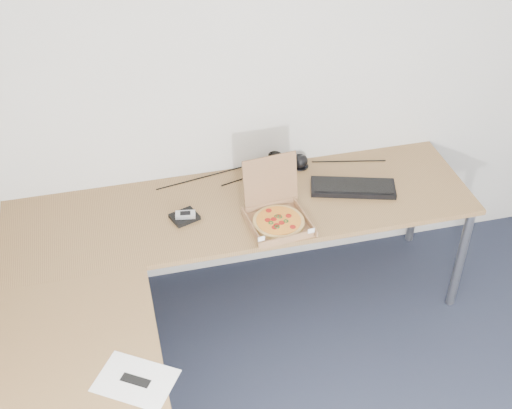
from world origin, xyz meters
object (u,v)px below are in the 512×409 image
object	(u,v)px
drinking_glass	(275,165)
keyboard	(353,188)
wallet	(184,217)
desk	(196,274)
pizza_box	(278,218)

from	to	relation	value
drinking_glass	keyboard	world-z (taller)	drinking_glass
drinking_glass	keyboard	bearing A→B (deg)	-33.04
wallet	desk	bearing A→B (deg)	-111.65
desk	wallet	world-z (taller)	wallet
keyboard	desk	bearing A→B (deg)	-139.35
keyboard	wallet	xyz separation A→B (m)	(-0.94, -0.03, -0.00)
drinking_glass	wallet	bearing A→B (deg)	-153.94
desk	keyboard	bearing A→B (deg)	23.79
desk	drinking_glass	world-z (taller)	drinking_glass
pizza_box	drinking_glass	bearing A→B (deg)	70.56
desk	pizza_box	distance (m)	0.53
pizza_box	wallet	xyz separation A→B (m)	(-0.46, 0.15, -0.02)
desk	drinking_glass	xyz separation A→B (m)	(0.57, 0.67, 0.10)
pizza_box	drinking_glass	size ratio (longest dim) A/B	2.59
desk	pizza_box	bearing A→B (deg)	26.97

